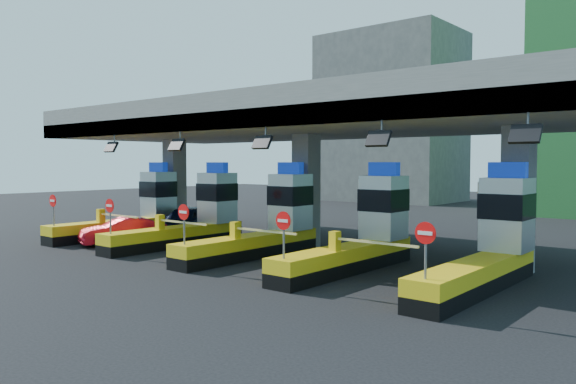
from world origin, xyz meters
The scene contains 10 objects.
ground centered at (0.00, 0.00, 0.00)m, with size 120.00×120.00×0.00m, color black.
toll_canopy centered at (0.00, 2.87, 6.13)m, with size 28.00×12.09×7.00m.
toll_lane_far_left centered at (-10.00, 0.28, 1.40)m, with size 4.43×8.00×4.16m.
toll_lane_left centered at (-5.00, 0.28, 1.40)m, with size 4.43×8.00×4.16m.
toll_lane_center centered at (0.00, 0.28, 1.40)m, with size 4.43×8.00×4.16m.
toll_lane_right centered at (5.00, 0.28, 1.40)m, with size 4.43×8.00×4.16m.
toll_lane_far_right centered at (10.00, 0.28, 1.40)m, with size 4.43×8.00×4.16m.
bg_building_concrete centered at (-14.00, 36.00, 9.00)m, with size 14.00×10.00×18.00m, color #4C4C49.
van centered at (-7.43, 1.82, 0.88)m, with size 2.08×5.16×1.76m, color black.
red_car centered at (-7.71, -2.16, 0.69)m, with size 1.46×4.18×1.38m, color red.
Camera 1 is at (16.73, -18.48, 4.14)m, focal length 35.00 mm.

